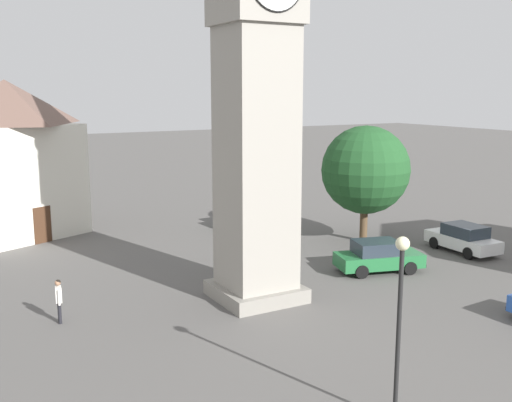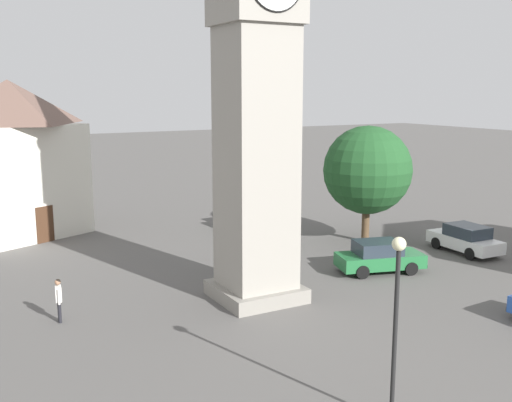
# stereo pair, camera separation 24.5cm
# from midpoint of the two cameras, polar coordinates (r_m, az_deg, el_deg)

# --- Properties ---
(ground_plane) EXTENTS (200.00, 200.00, 0.00)m
(ground_plane) POSITION_cam_midpoint_polar(r_m,az_deg,el_deg) (25.45, -0.28, -9.26)
(ground_plane) COLOR #565451
(clock_tower) EXTENTS (4.04, 4.04, 20.03)m
(clock_tower) POSITION_cam_midpoint_polar(r_m,az_deg,el_deg) (24.14, -0.31, 17.87)
(clock_tower) COLOR gray
(clock_tower) RESTS_ON ground
(car_silver_kerb) EXTENTS (4.25, 2.06, 1.53)m
(car_silver_kerb) POSITION_cam_midpoint_polar(r_m,az_deg,el_deg) (38.46, -1.01, -1.24)
(car_silver_kerb) COLOR #236B38
(car_silver_kerb) RESTS_ON ground
(car_red_corner) EXTENTS (4.43, 2.76, 1.53)m
(car_red_corner) POSITION_cam_midpoint_polar(r_m,az_deg,el_deg) (29.33, 11.38, -5.21)
(car_red_corner) COLOR #236B38
(car_red_corner) RESTS_ON ground
(car_white_side) EXTENTS (1.96, 4.20, 1.53)m
(car_white_side) POSITION_cam_midpoint_polar(r_m,az_deg,el_deg) (34.03, 18.99, -3.39)
(car_white_side) COLOR white
(car_white_side) RESTS_ON ground
(pedestrian) EXTENTS (0.27, 0.56, 1.69)m
(pedestrian) POSITION_cam_midpoint_polar(r_m,az_deg,el_deg) (23.78, -18.63, -8.70)
(pedestrian) COLOR black
(pedestrian) RESTS_ON ground
(tree) EXTENTS (5.02, 5.02, 6.68)m
(tree) POSITION_cam_midpoint_polar(r_m,az_deg,el_deg) (34.44, 10.22, 2.94)
(tree) COLOR brown
(tree) RESTS_ON ground
(building_shop_left) EXTENTS (9.01, 8.40, 9.23)m
(building_shop_left) POSITION_cam_midpoint_polar(r_m,az_deg,el_deg) (38.09, -22.65, 3.84)
(building_shop_left) COLOR silver
(building_shop_left) RESTS_ON ground
(lamp_post) EXTENTS (0.36, 0.36, 5.04)m
(lamp_post) POSITION_cam_midpoint_polar(r_m,az_deg,el_deg) (15.73, 13.16, -9.25)
(lamp_post) COLOR black
(lamp_post) RESTS_ON ground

